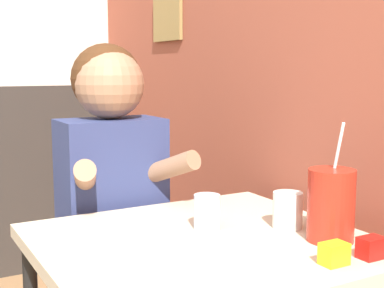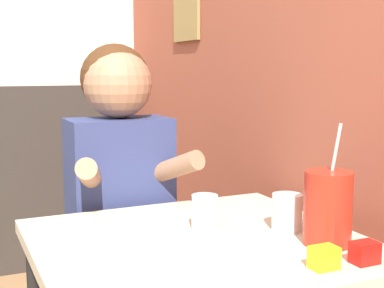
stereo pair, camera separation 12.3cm
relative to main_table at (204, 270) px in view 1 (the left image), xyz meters
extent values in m
cube|color=#9E4C38|center=(0.52, 0.76, 0.67)|extent=(0.06, 4.40, 2.70)
cube|color=olive|center=(0.48, 1.15, 0.75)|extent=(0.02, 0.27, 0.21)
cube|color=beige|center=(0.00, 0.00, 0.06)|extent=(0.82, 0.77, 0.04)
cube|color=navy|center=(-0.05, 0.53, 0.07)|extent=(0.34, 0.20, 0.56)
sphere|color=#472814|center=(-0.05, 0.56, 0.48)|extent=(0.23, 0.23, 0.23)
sphere|color=#9E7051|center=(-0.05, 0.53, 0.47)|extent=(0.23, 0.23, 0.23)
cylinder|color=#9E7051|center=(-0.19, 0.39, 0.19)|extent=(0.14, 0.27, 0.15)
cylinder|color=#9E7051|center=(0.09, 0.39, 0.19)|extent=(0.14, 0.27, 0.15)
cylinder|color=#B22819|center=(0.27, -0.17, 0.18)|extent=(0.12, 0.12, 0.19)
cylinder|color=white|center=(0.29, -0.17, 0.32)|extent=(0.01, 0.04, 0.14)
cylinder|color=silver|center=(0.05, 0.07, 0.13)|extent=(0.07, 0.07, 0.10)
cylinder|color=silver|center=(0.25, -0.03, 0.13)|extent=(0.08, 0.08, 0.10)
cube|color=#B7140F|center=(0.27, -0.31, 0.11)|extent=(0.06, 0.04, 0.05)
cube|color=yellow|center=(0.16, -0.30, 0.11)|extent=(0.06, 0.04, 0.05)
camera|label=1|loc=(-0.68, -1.14, 0.52)|focal=50.00mm
camera|label=2|loc=(-0.57, -1.20, 0.52)|focal=50.00mm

